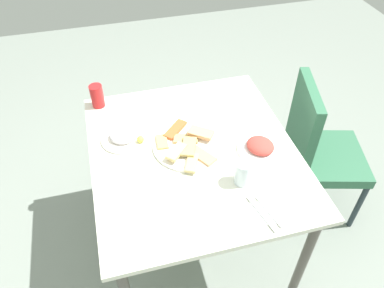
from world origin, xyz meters
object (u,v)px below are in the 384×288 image
Objects in this scene: salad_plate_rice at (124,136)px; dining_chair at (316,146)px; fork at (261,213)px; pide_platter at (189,144)px; drinking_glass at (243,173)px; paper_napkin at (265,213)px; dining_table at (194,164)px; soda_can at (97,96)px; salad_plate_greens at (260,147)px; spoon at (270,211)px.

dining_chair is at bearing 88.35° from salad_plate_rice.
dining_chair is 0.85m from fork.
drinking_glass is at bearing 31.94° from pide_platter.
pide_platter is 0.48m from paper_napkin.
fork is (0.54, -0.60, 0.28)m from dining_chair.
dining_table is at bearing -155.99° from paper_napkin.
pide_platter is at bearing -171.18° from fork.
drinking_glass is at bearing 171.10° from fork.
dining_table is at bearing 61.51° from salad_plate_rice.
dining_table is at bearing 40.87° from soda_can.
pide_platter is at bearing -156.01° from paper_napkin.
dining_table is 0.45m from paper_napkin.
pide_platter is at bearing 65.68° from salad_plate_rice.
soda_can is at bearing -105.58° from dining_chair.
paper_napkin is (0.33, -0.11, -0.02)m from salad_plate_greens.
spoon is at bearing 76.83° from fork.
salad_plate_greens is 1.86× the size of paper_napkin.
soda_can is at bearing -160.34° from fork.
spoon is at bearing -15.91° from salad_plate_greens.
salad_plate_rice is at bearing 18.11° from soda_can.
dining_table is at bearing -171.32° from fork.
pide_platter is (-0.03, -0.01, 0.10)m from dining_table.
drinking_glass is at bearing -59.52° from dining_chair.
soda_can reaches higher than dining_chair.
paper_napkin is at bearing -103.81° from spoon.
spoon is (0.33, -0.10, -0.01)m from salad_plate_greens.
dining_chair is 0.78m from drinking_glass.
fork is (0.33, -0.13, -0.01)m from salad_plate_greens.
paper_napkin is (0.44, 0.20, -0.01)m from pide_platter.
dining_chair is at bearing 118.65° from fork.
salad_plate_rice is at bearing -118.49° from dining_table.
dining_chair is 1.24m from soda_can.
fork is at bearing -21.45° from salad_plate_greens.
salad_plate_rice is at bearing -111.43° from salad_plate_greens.
paper_napkin is at bearing 33.68° from soda_can.
dining_chair reaches higher than salad_plate_rice.
soda_can is at bearing -141.60° from drinking_glass.
drinking_glass is (0.23, 0.15, 0.14)m from dining_table.
dining_chair is 0.84m from paper_napkin.
drinking_glass is at bearing -178.17° from spoon.
salad_plate_rice is at bearing -152.70° from spoon.
dining_chair is at bearing 132.70° from paper_napkin.
dining_chair is at bearing 113.28° from salad_plate_greens.
salad_plate_greens is 1.88× the size of drinking_glass.
spoon is at bearing -46.40° from dining_chair.
dining_chair reaches higher than spoon.
dining_table is at bearing 23.74° from pide_platter.
salad_plate_rice reaches higher than dining_table.
dining_table is 8.48× the size of soda_can.
drinking_glass is at bearing 38.40° from soda_can.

